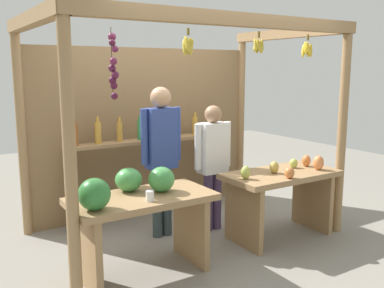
{
  "coord_description": "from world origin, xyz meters",
  "views": [
    {
      "loc": [
        -2.43,
        -4.04,
        1.86
      ],
      "look_at": [
        0.0,
        -0.18,
        1.06
      ],
      "focal_mm": 40.34,
      "sensor_mm": 36.0,
      "label": 1
    }
  ],
  "objects": [
    {
      "name": "ground_plane",
      "position": [
        0.0,
        0.0,
        0.0
      ],
      "size": [
        12.0,
        12.0,
        0.0
      ],
      "primitive_type": "plane",
      "color": "gray",
      "rests_on": "ground"
    },
    {
      "name": "bottle_shelf_unit",
      "position": [
        -0.06,
        0.68,
        0.81
      ],
      "size": [
        2.04,
        0.22,
        1.33
      ],
      "color": "#99754C",
      "rests_on": "ground"
    },
    {
      "name": "market_stall",
      "position": [
        -0.0,
        0.42,
        1.36
      ],
      "size": [
        3.17,
        1.92,
        2.35
      ],
      "color": "#99754C",
      "rests_on": "ground"
    },
    {
      "name": "fruit_counter_left",
      "position": [
        -0.88,
        -0.68,
        0.63
      ],
      "size": [
        1.3,
        0.68,
        1.0
      ],
      "color": "#99754C",
      "rests_on": "ground"
    },
    {
      "name": "vendor_woman",
      "position": [
        0.33,
        -0.1,
        0.86
      ],
      "size": [
        0.48,
        0.2,
        1.45
      ],
      "rotation": [
        0.0,
        0.0,
        -0.19
      ],
      "color": "#4C395D",
      "rests_on": "ground"
    },
    {
      "name": "vendor_man",
      "position": [
        -0.26,
        0.04,
        1.0
      ],
      "size": [
        0.48,
        0.23,
        1.67
      ],
      "rotation": [
        0.0,
        0.0,
        -0.1
      ],
      "color": "#334144",
      "rests_on": "ground"
    },
    {
      "name": "fruit_counter_right",
      "position": [
        0.85,
        -0.68,
        0.55
      ],
      "size": [
        1.28,
        0.64,
        0.9
      ],
      "color": "#99754C",
      "rests_on": "ground"
    }
  ]
}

